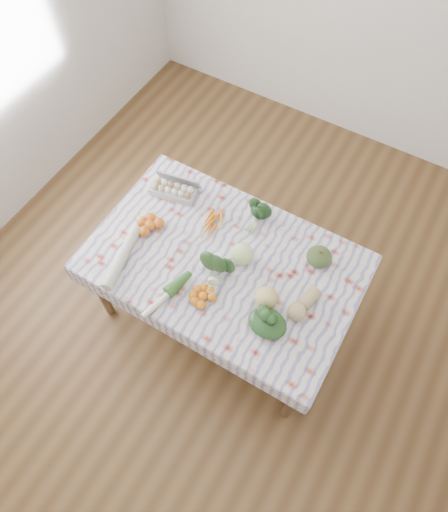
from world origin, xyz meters
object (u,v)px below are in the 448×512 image
at_px(dining_table, 224,267).
at_px(kabocha_squash, 319,257).
at_px(grapefruit, 267,298).
at_px(cabbage, 242,254).
at_px(butternut_squash, 304,304).
at_px(egg_carton, 173,191).

distance_m(dining_table, kabocha_squash, 0.59).
xyz_separation_m(kabocha_squash, grapefruit, (-0.14, -0.41, 0.02)).
xyz_separation_m(cabbage, grapefruit, (0.26, -0.18, -0.00)).
bearing_deg(kabocha_squash, butternut_squash, -80.76).
relative_size(dining_table, butternut_squash, 6.88).
xyz_separation_m(dining_table, egg_carton, (-0.55, 0.27, 0.12)).
relative_size(dining_table, grapefruit, 11.86).
xyz_separation_m(cabbage, butternut_squash, (0.46, -0.10, -0.02)).
xyz_separation_m(dining_table, cabbage, (0.09, 0.06, 0.15)).
relative_size(dining_table, kabocha_squash, 10.36).
height_order(egg_carton, grapefruit, grapefruit).
height_order(dining_table, egg_carton, egg_carton).
distance_m(dining_table, grapefruit, 0.40).
height_order(kabocha_squash, butternut_squash, butternut_squash).
distance_m(egg_carton, grapefruit, 0.99).
distance_m(kabocha_squash, butternut_squash, 0.34).
bearing_deg(grapefruit, cabbage, 145.46).
xyz_separation_m(dining_table, kabocha_squash, (0.50, 0.29, 0.13)).
height_order(dining_table, cabbage, cabbage).
bearing_deg(grapefruit, dining_table, 161.26).
bearing_deg(kabocha_squash, egg_carton, -178.63).
bearing_deg(cabbage, butternut_squash, -12.19).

